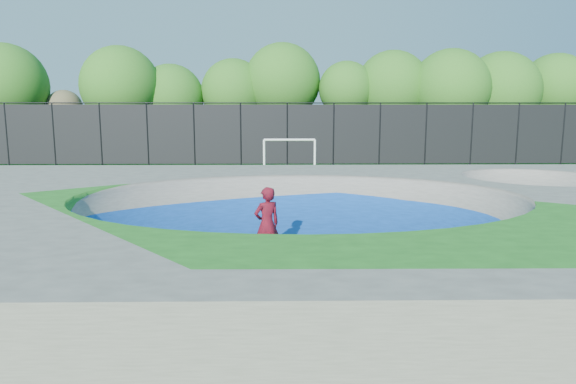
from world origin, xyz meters
name	(u,v)px	position (x,y,z in m)	size (l,w,h in m)	color
ground	(299,255)	(0.00, 0.00, 0.00)	(120.00, 120.00, 0.00)	#21631B
skate_deck	(300,225)	(0.00, 0.00, 0.75)	(22.00, 14.00, 1.50)	gray
skater	(267,224)	(-0.79, -0.53, 0.89)	(0.65, 0.43, 1.78)	#AB0D23
skateboard	(267,260)	(-0.79, -0.53, 0.03)	(0.78, 0.22, 0.05)	black
soccer_goal	(289,149)	(0.06, 16.52, 1.36)	(2.98, 0.12, 1.96)	white
fence	(287,133)	(0.00, 21.00, 2.10)	(48.09, 0.09, 4.04)	black
treeline	(313,88)	(1.93, 25.87, 5.11)	(54.05, 7.65, 8.51)	#473423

